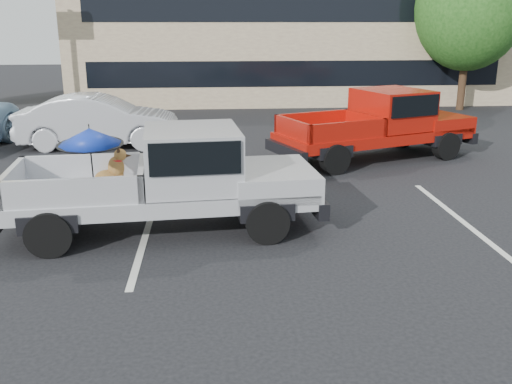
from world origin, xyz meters
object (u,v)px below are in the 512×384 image
(tree_right, at_px, (470,8))
(tree_back, at_px, (352,7))
(red_pickup, at_px, (386,121))
(silver_sedan, at_px, (99,121))
(silver_pickup, at_px, (180,174))

(tree_right, relative_size, tree_back, 0.95)
(tree_right, height_order, red_pickup, tree_right)
(tree_right, distance_m, tree_back, 8.55)
(tree_back, distance_m, silver_sedan, 18.64)
(red_pickup, relative_size, silver_sedan, 1.27)
(silver_pickup, xyz_separation_m, silver_sedan, (-2.82, 7.50, -0.26))
(silver_pickup, xyz_separation_m, red_pickup, (5.42, 5.36, -0.02))
(tree_back, distance_m, silver_pickup, 23.75)
(silver_pickup, distance_m, silver_sedan, 8.02)
(tree_right, bearing_deg, silver_sedan, -155.44)
(tree_right, relative_size, silver_sedan, 1.42)
(silver_pickup, bearing_deg, red_pickup, 39.82)
(red_pickup, distance_m, silver_sedan, 8.51)
(tree_back, relative_size, red_pickup, 1.17)
(tree_back, height_order, red_pickup, tree_back)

